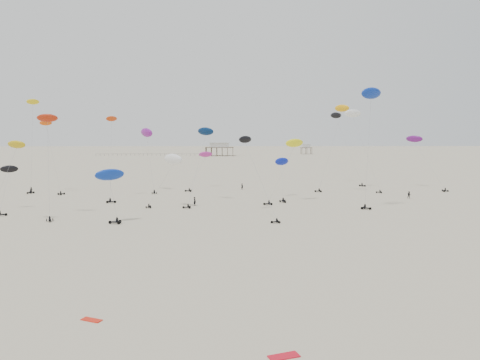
{
  "coord_description": "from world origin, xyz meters",
  "views": [
    {
      "loc": [
        -1.79,
        0.45,
        15.46
      ],
      "look_at": [
        0.0,
        88.0,
        7.0
      ],
      "focal_mm": 35.0,
      "sensor_mm": 36.0,
      "label": 1
    }
  ],
  "objects_px": {
    "pavilion_small": "(306,150)",
    "rig_4": "(282,171)",
    "rig_9": "(289,154)",
    "rig_0": "(48,140)",
    "pavilion_main": "(219,150)",
    "spectator_0": "(195,206)"
  },
  "relations": [
    {
      "from": "pavilion_small",
      "to": "rig_4",
      "type": "relative_size",
      "value": 0.62
    },
    {
      "from": "rig_4",
      "to": "rig_9",
      "type": "relative_size",
      "value": 0.92
    },
    {
      "from": "rig_0",
      "to": "pavilion_small",
      "type": "bearing_deg",
      "value": -130.43
    },
    {
      "from": "pavilion_small",
      "to": "rig_4",
      "type": "xyz_separation_m",
      "value": [
        -49.03,
        -265.02,
        3.14
      ]
    },
    {
      "from": "pavilion_main",
      "to": "rig_4",
      "type": "relative_size",
      "value": 1.45
    },
    {
      "from": "pavilion_small",
      "to": "spectator_0",
      "type": "xyz_separation_m",
      "value": [
        -69.64,
        -277.99,
        -3.49
      ]
    },
    {
      "from": "pavilion_small",
      "to": "rig_0",
      "type": "distance_m",
      "value": 305.68
    },
    {
      "from": "rig_4",
      "to": "spectator_0",
      "type": "bearing_deg",
      "value": 14.18
    },
    {
      "from": "rig_4",
      "to": "spectator_0",
      "type": "relative_size",
      "value": 6.3
    },
    {
      "from": "rig_9",
      "to": "spectator_0",
      "type": "distance_m",
      "value": 25.05
    },
    {
      "from": "rig_0",
      "to": "spectator_0",
      "type": "relative_size",
      "value": 8.78
    },
    {
      "from": "rig_0",
      "to": "spectator_0",
      "type": "bearing_deg",
      "value": -178.16
    },
    {
      "from": "rig_0",
      "to": "spectator_0",
      "type": "height_order",
      "value": "rig_0"
    },
    {
      "from": "rig_0",
      "to": "rig_9",
      "type": "bearing_deg",
      "value": 178.78
    },
    {
      "from": "pavilion_main",
      "to": "rig_4",
      "type": "xyz_separation_m",
      "value": [
        20.97,
        -235.02,
        2.4
      ]
    },
    {
      "from": "rig_4",
      "to": "pavilion_main",
      "type": "bearing_deg",
      "value": -102.91
    },
    {
      "from": "pavilion_small",
      "to": "rig_9",
      "type": "relative_size",
      "value": 0.57
    },
    {
      "from": "spectator_0",
      "to": "rig_4",
      "type": "bearing_deg",
      "value": -93.76
    },
    {
      "from": "rig_0",
      "to": "spectator_0",
      "type": "xyz_separation_m",
      "value": [
        26.83,
        11.87,
        -14.43
      ]
    },
    {
      "from": "pavilion_main",
      "to": "pavilion_small",
      "type": "distance_m",
      "value": 76.16
    },
    {
      "from": "rig_0",
      "to": "rig_4",
      "type": "distance_m",
      "value": 54.11
    },
    {
      "from": "rig_9",
      "to": "pavilion_small",
      "type": "bearing_deg",
      "value": -26.19
    }
  ]
}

